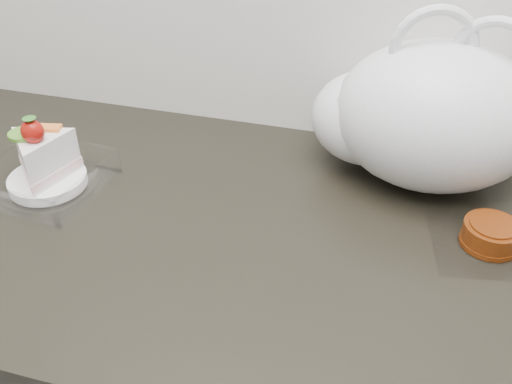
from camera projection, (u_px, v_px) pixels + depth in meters
The scene contains 3 objects.
cake_tray at pixel (45, 169), 0.91m from camera, with size 0.18×0.18×0.13m.
mooncake_wrap at pixel (491, 237), 0.80m from camera, with size 0.18×0.17×0.04m.
plastic_bag at pixel (421, 116), 0.89m from camera, with size 0.36×0.25×0.29m.
Camera 1 is at (0.14, 1.06, 1.43)m, focal length 40.00 mm.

